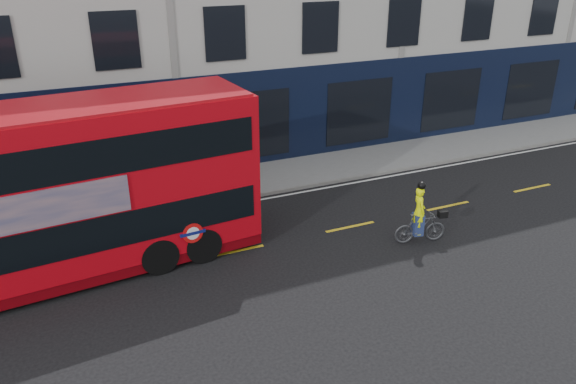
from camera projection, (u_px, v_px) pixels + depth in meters
ground at (253, 276)px, 15.88m from camera, size 120.00×120.00×0.00m
pavement at (193, 189)px, 21.30m from camera, size 60.00×3.00×0.12m
kerb at (204, 205)px, 20.04m from camera, size 60.00×0.12×0.13m
road_edge_line at (207, 209)px, 19.81m from camera, size 58.00×0.10×0.01m
lane_dashes at (236, 251)px, 17.14m from camera, size 58.00×0.12×0.01m
bus at (36, 197)px, 14.80m from camera, size 12.20×3.77×4.84m
cyclist at (420, 222)px, 17.40m from camera, size 1.73×0.83×2.07m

